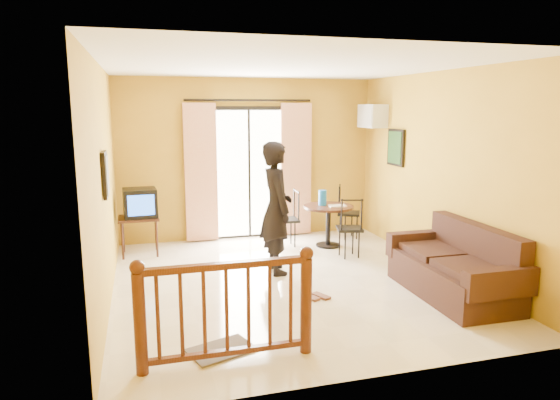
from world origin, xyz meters
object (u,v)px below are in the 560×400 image
object	(u,v)px
television	(140,203)
coffee_table	(419,255)
dining_table	(328,214)
sofa	(456,269)
standing_person	(276,208)

from	to	relation	value
television	coffee_table	distance (m)	4.27
dining_table	sofa	world-z (taller)	sofa
sofa	standing_person	world-z (taller)	standing_person
dining_table	coffee_table	world-z (taller)	dining_table
dining_table	television	bearing A→B (deg)	173.73
television	standing_person	bearing A→B (deg)	-41.42
coffee_table	sofa	bearing A→B (deg)	-89.49
sofa	coffee_table	bearing A→B (deg)	91.21
coffee_table	standing_person	distance (m)	2.10
dining_table	standing_person	world-z (taller)	standing_person
standing_person	coffee_table	bearing A→B (deg)	-109.30
standing_person	dining_table	bearing A→B (deg)	-49.29
television	sofa	distance (m)	4.72
coffee_table	television	bearing A→B (deg)	151.54
dining_table	sofa	size ratio (longest dim) A/B	0.45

